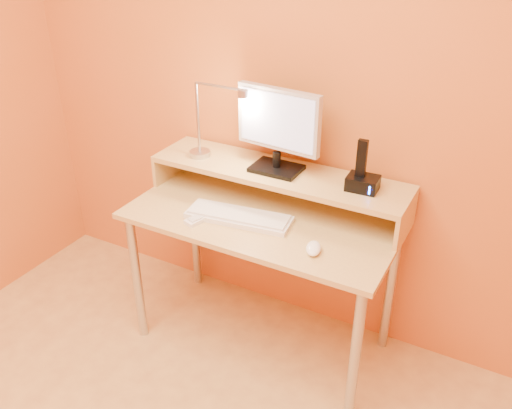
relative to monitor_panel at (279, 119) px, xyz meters
The scene contains 25 objects.
wall_back 0.21m from the monitor_panel, 87.36° to the left, with size 3.00×0.04×2.50m, color #C96A31.
desk_leg_fl 1.03m from the monitor_panel, 142.93° to the right, with size 0.04×0.04×0.69m, color #B0B0B6.
desk_leg_fr 1.04m from the monitor_panel, 36.34° to the right, with size 0.04×0.04×0.69m, color #B0B0B6.
desk_leg_bl 0.95m from the monitor_panel, behind, with size 0.04×0.04×0.69m, color #B0B0B6.
desk_leg_br 0.96m from the monitor_panel, ahead, with size 0.04×0.04×0.69m, color #B0B0B6.
desk_lower 0.44m from the monitor_panel, 87.36° to the right, with size 1.20×0.60×0.03m, color tan.
shelf_riser_left 0.67m from the monitor_panel, behind, with size 0.02×0.30×0.14m, color tan.
shelf_riser_right 0.68m from the monitor_panel, ahead, with size 0.02×0.30×0.14m, color tan.
desk_shelf 0.25m from the monitor_panel, 53.62° to the right, with size 1.20×0.30×0.03m, color tan.
monitor_foot 0.23m from the monitor_panel, 90.00° to the right, with size 0.22×0.16×0.02m, color black.
monitor_neck 0.19m from the monitor_panel, 90.00° to the right, with size 0.04×0.04×0.07m, color black.
monitor_panel is the anchor object (origin of this frame).
monitor_back 0.02m from the monitor_panel, 90.00° to the left, with size 0.36×0.01×0.23m, color black.
monitor_screen 0.02m from the monitor_panel, 90.00° to the right, with size 0.36×0.00×0.24m, color #C1C9FB.
lamp_base 0.45m from the monitor_panel, behind, with size 0.10×0.10×0.03m, color #B0B0B6.
lamp_post 0.40m from the monitor_panel, behind, with size 0.01×0.01×0.33m, color #B0B0B6.
lamp_arm 0.30m from the monitor_panel, behind, with size 0.01×0.01×0.24m, color #B0B0B6.
lamp_head 0.19m from the monitor_panel, 165.20° to the right, with size 0.04×0.04×0.03m, color #B0B0B6.
lamp_bulb 0.18m from the monitor_panel, 165.20° to the right, with size 0.03×0.03×0.00m, color #FFEAC6.
phone_dock 0.45m from the monitor_panel, ahead, with size 0.13×0.10×0.06m, color black.
phone_handset 0.40m from the monitor_panel, ahead, with size 0.04×0.03×0.16m, color black.
phone_led 0.50m from the monitor_panel, ahead, with size 0.01×0.00×0.04m, color #2C7CFF.
keyboard 0.46m from the monitor_panel, 106.40° to the right, with size 0.47×0.15×0.02m, color white.
mouse 0.59m from the monitor_panel, 44.83° to the right, with size 0.06×0.10×0.04m, color white.
remote_control 0.53m from the monitor_panel, 125.06° to the right, with size 0.05×0.20×0.02m, color white.
Camera 1 is at (0.95, -0.65, 1.92)m, focal length 37.84 mm.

